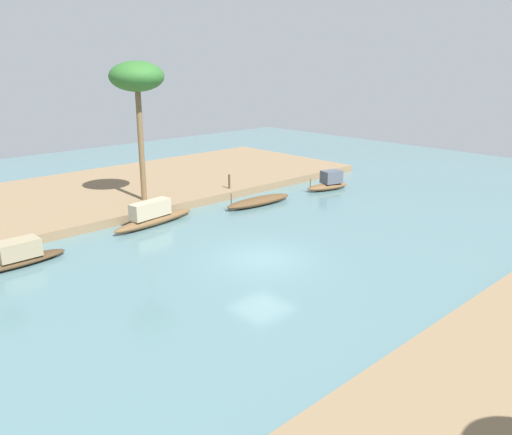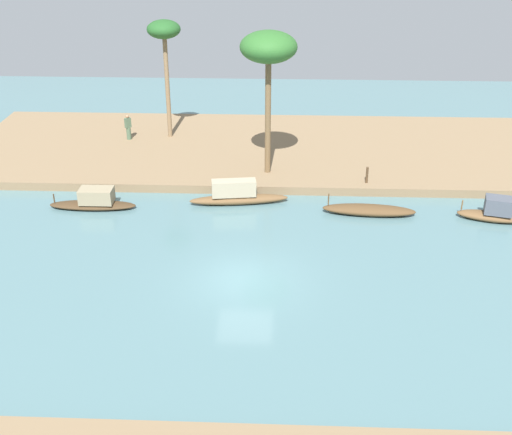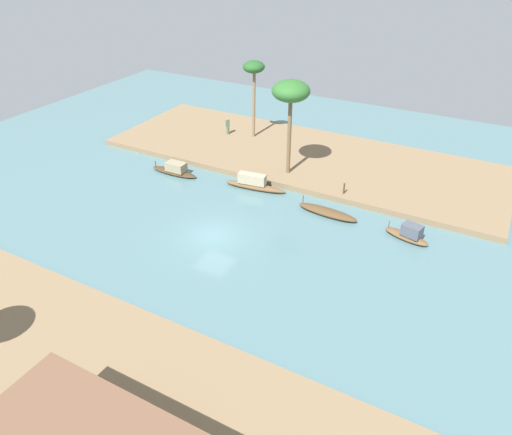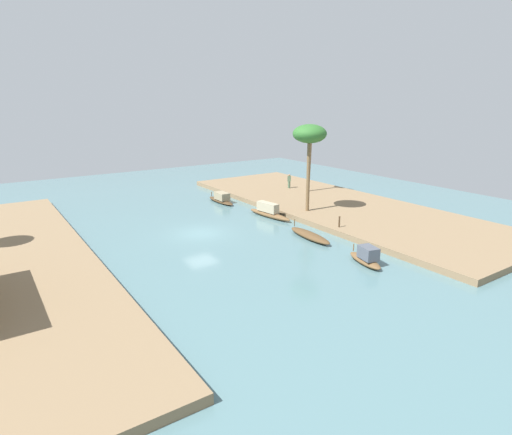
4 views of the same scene
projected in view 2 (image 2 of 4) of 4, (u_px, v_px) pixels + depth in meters
name	position (u px, v px, depth m)	size (l,w,h in m)	color
river_water	(245.00, 280.00, 27.55)	(68.23, 68.23, 0.00)	slate
riverbank_left	(258.00, 149.00, 41.14)	(37.43, 13.04, 0.49)	#846B4C
sampan_with_tall_canopy	(369.00, 210.00, 33.13)	(4.93, 1.44, 1.09)	brown
sampan_open_hull	(237.00, 195.00, 34.16)	(5.45, 1.57, 1.39)	brown
sampan_upstream_small	(493.00, 212.00, 32.38)	(3.44, 1.74, 1.33)	brown
sampan_midstream	(94.00, 201.00, 33.71)	(4.67, 1.17, 1.15)	#47331E
person_on_near_bank	(128.00, 128.00, 41.75)	(0.43, 0.44, 1.69)	#4C664C
mooring_post	(367.00, 175.00, 35.51)	(0.14, 0.14, 0.94)	#4C3823
palm_tree_left_near	(269.00, 50.00, 33.90)	(3.13, 3.13, 8.14)	brown
palm_tree_left_far	(164.00, 35.00, 39.71)	(2.13, 2.13, 7.64)	#7F6647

